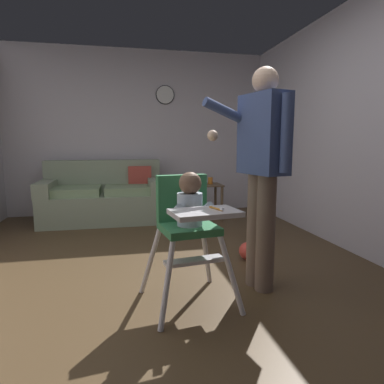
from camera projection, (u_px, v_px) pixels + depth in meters
ground at (162, 290)px, 2.66m from camera, size 5.61×7.35×0.10m
wall_far at (139, 133)px, 5.28m from camera, size 4.81×0.06×2.54m
wall_right at (369, 126)px, 3.17m from camera, size 0.06×6.35×2.54m
couch at (104, 198)px, 4.80m from camera, size 1.69×0.86×0.86m
high_chair at (189, 214)px, 2.25m from camera, size 0.68×0.79×0.93m
adult_standing at (262, 167)px, 2.47m from camera, size 0.59×0.50×1.65m
toy_ball at (248, 251)px, 3.21m from camera, size 0.17×0.17×0.17m
toy_ball_second at (258, 227)px, 4.00m from camera, size 0.23×0.23×0.23m
side_table at (207, 194)px, 4.86m from camera, size 0.40×0.40×0.52m
sippy_cup at (210, 181)px, 4.85m from camera, size 0.07×0.07×0.10m
wall_clock at (165, 95)px, 5.23m from camera, size 0.29×0.04×0.29m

